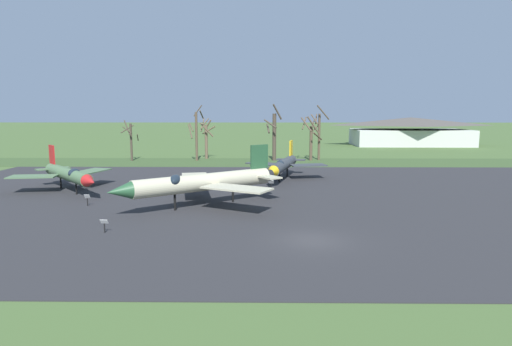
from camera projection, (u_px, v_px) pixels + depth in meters
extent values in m
plane|color=#425B2D|center=(312.00, 241.00, 27.50)|extent=(600.00, 600.00, 0.00)
cube|color=#28282B|center=(295.00, 198.00, 41.00)|extent=(79.19, 45.45, 0.05)
cube|color=#364D27|center=(282.00, 162.00, 69.43)|extent=(139.19, 12.00, 0.06)
cylinder|color=#B7B293|center=(205.00, 182.00, 37.07)|extent=(11.33, 8.95, 1.50)
cone|color=#234C2D|center=(119.00, 191.00, 32.74)|extent=(2.35, 2.24, 1.38)
cylinder|color=black|center=(267.00, 175.00, 41.01)|extent=(1.29, 1.33, 1.05)
ellipsoid|color=#19232D|center=(175.00, 180.00, 35.41)|extent=(1.00, 1.89, 0.94)
cube|color=#B7B293|center=(195.00, 177.00, 40.47)|extent=(3.47, 5.96, 0.14)
cube|color=#B7B293|center=(237.00, 188.00, 34.79)|extent=(6.08, 4.77, 0.14)
cube|color=#234C2D|center=(259.00, 157.00, 40.18)|extent=(1.65, 1.29, 2.22)
cube|color=#B7B293|center=(250.00, 173.00, 41.59)|extent=(2.52, 2.71, 0.14)
cube|color=#B7B293|center=(269.00, 177.00, 39.24)|extent=(2.52, 2.71, 0.14)
cylinder|color=black|center=(175.00, 203.00, 35.61)|extent=(0.20, 0.20, 1.40)
cylinder|color=black|center=(233.00, 195.00, 38.93)|extent=(0.20, 0.20, 1.40)
cylinder|color=black|center=(105.00, 228.00, 29.09)|extent=(0.08, 0.08, 0.68)
cube|color=white|center=(104.00, 222.00, 29.02)|extent=(0.54, 0.28, 0.31)
cylinder|color=#4C6B47|center=(68.00, 174.00, 44.11)|extent=(8.26, 8.99, 1.26)
cone|color=#B21E1E|center=(91.00, 182.00, 39.37)|extent=(2.07, 2.11, 1.16)
cylinder|color=black|center=(51.00, 169.00, 48.38)|extent=(1.12, 1.11, 0.88)
ellipsoid|color=#19232D|center=(74.00, 173.00, 42.57)|extent=(0.94, 1.77, 0.88)
cube|color=#4C6B47|center=(33.00, 176.00, 43.28)|extent=(4.84, 2.95, 0.12)
cube|color=#4C6B47|center=(91.00, 171.00, 47.07)|extent=(3.38, 4.99, 0.12)
cube|color=#B21E1E|center=(52.00, 154.00, 47.54)|extent=(1.16, 1.27, 2.07)
cube|color=#4C6B47|center=(43.00, 169.00, 47.09)|extent=(1.90, 1.88, 0.12)
cube|color=#4C6B47|center=(62.00, 168.00, 48.39)|extent=(1.90, 1.88, 0.12)
cylinder|color=black|center=(76.00, 189.00, 42.49)|extent=(0.17, 0.17, 1.18)
cylinder|color=black|center=(61.00, 183.00, 46.08)|extent=(0.17, 0.17, 1.18)
cylinder|color=black|center=(87.00, 202.00, 37.38)|extent=(0.08, 0.08, 0.72)
cube|color=white|center=(87.00, 196.00, 37.30)|extent=(0.48, 0.28, 0.36)
cylinder|color=#33383D|center=(284.00, 165.00, 51.55)|extent=(3.95, 11.14, 1.29)
cone|color=yellow|center=(272.00, 172.00, 45.41)|extent=(1.55, 1.90, 1.19)
cylinder|color=black|center=(292.00, 160.00, 57.14)|extent=(1.05, 0.91, 0.90)
ellipsoid|color=#19232D|center=(280.00, 164.00, 49.57)|extent=(0.91, 1.71, 0.86)
cube|color=#33383D|center=(264.00, 164.00, 53.52)|extent=(4.69, 4.39, 0.12)
cube|color=#33383D|center=(308.00, 165.00, 52.13)|extent=(4.59, 2.99, 0.12)
cube|color=yellow|center=(291.00, 148.00, 56.13)|extent=(0.53, 1.57, 1.97)
cube|color=#33383D|center=(283.00, 159.00, 56.57)|extent=(1.88, 1.56, 0.12)
cube|color=#33383D|center=(299.00, 160.00, 56.03)|extent=(1.88, 1.56, 0.12)
cylinder|color=black|center=(279.00, 178.00, 49.37)|extent=(0.17, 0.17, 1.20)
cylinder|color=black|center=(287.00, 172.00, 54.08)|extent=(0.17, 0.17, 1.20)
cylinder|color=black|center=(271.00, 187.00, 44.68)|extent=(0.08, 0.08, 0.77)
cube|color=white|center=(271.00, 182.00, 44.60)|extent=(0.58, 0.38, 0.38)
cylinder|color=#42382D|center=(131.00, 142.00, 71.30)|extent=(0.37, 0.37, 6.23)
cylinder|color=#42382D|center=(127.00, 129.00, 71.81)|extent=(1.80, 1.83, 1.34)
cylinder|color=#42382D|center=(127.00, 128.00, 70.42)|extent=(1.33, 1.07, 2.40)
cylinder|color=#42382D|center=(127.00, 130.00, 70.21)|extent=(1.73, 0.90, 1.13)
cylinder|color=#42382D|center=(138.00, 137.00, 71.41)|extent=(0.63, 2.18, 1.28)
cylinder|color=brown|center=(196.00, 137.00, 71.37)|extent=(0.41, 0.41, 8.12)
cylinder|color=brown|center=(201.00, 114.00, 70.70)|extent=(0.49, 1.98, 1.44)
cylinder|color=brown|center=(198.00, 111.00, 71.45)|extent=(1.58, 0.60, 1.90)
cylinder|color=brown|center=(191.00, 127.00, 70.77)|extent=(0.98, 1.69, 1.39)
cylinder|color=brown|center=(190.00, 131.00, 70.82)|extent=(1.11, 2.13, 2.35)
cylinder|color=brown|center=(206.00, 142.00, 74.36)|extent=(0.51, 0.51, 5.94)
cylinder|color=brown|center=(209.00, 130.00, 75.18)|extent=(2.43, 0.92, 1.51)
cylinder|color=brown|center=(208.00, 125.00, 74.48)|extent=(1.38, 0.83, 1.78)
cylinder|color=brown|center=(207.00, 130.00, 73.02)|extent=(2.30, 0.75, 2.46)
cylinder|color=brown|center=(203.00, 125.00, 74.14)|extent=(0.62, 1.44, 2.33)
cylinder|color=brown|center=(205.00, 123.00, 74.54)|extent=(1.49, 0.79, 1.75)
cylinder|color=#42382D|center=(274.00, 137.00, 71.54)|extent=(0.62, 0.62, 7.86)
cylinder|color=#42382D|center=(270.00, 124.00, 70.28)|extent=(2.15, 1.67, 1.48)
cylinder|color=#42382D|center=(268.00, 129.00, 71.21)|extent=(0.57, 2.26, 1.57)
cylinder|color=#42382D|center=(277.00, 112.00, 70.27)|extent=(1.70, 1.27, 2.58)
cylinder|color=brown|center=(311.00, 144.00, 71.85)|extent=(0.51, 0.51, 5.77)
cylinder|color=brown|center=(304.00, 123.00, 71.78)|extent=(1.03, 2.45, 2.12)
cylinder|color=brown|center=(306.00, 124.00, 70.69)|extent=(1.73, 2.10, 2.33)
cylinder|color=brown|center=(313.00, 125.00, 70.48)|extent=(2.11, 0.64, 2.79)
cylinder|color=brown|center=(318.00, 136.00, 70.87)|extent=(1.85, 2.18, 1.44)
cylinder|color=brown|center=(319.00, 137.00, 72.41)|extent=(0.40, 0.40, 7.82)
cylinder|color=brown|center=(316.00, 119.00, 72.11)|extent=(0.47, 1.26, 1.71)
cylinder|color=brown|center=(315.00, 120.00, 71.52)|extent=(1.20, 1.90, 1.78)
cylinder|color=brown|center=(313.00, 125.00, 72.62)|extent=(1.20, 2.39, 2.06)
cylinder|color=brown|center=(316.00, 128.00, 72.78)|extent=(1.36, 1.25, 1.10)
cylinder|color=brown|center=(323.00, 112.00, 70.79)|extent=(2.32, 1.15, 2.44)
cube|color=beige|center=(410.00, 137.00, 104.72)|extent=(27.32, 13.55, 3.86)
pyramid|color=#4C4742|center=(411.00, 121.00, 104.17)|extent=(28.69, 14.23, 1.95)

